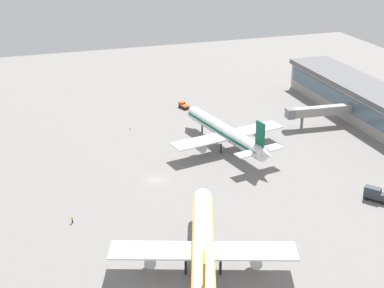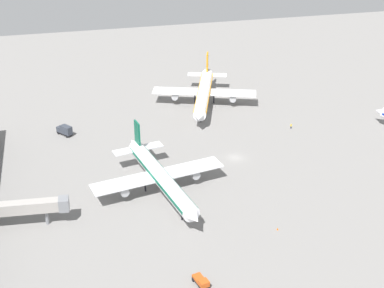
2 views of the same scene
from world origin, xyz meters
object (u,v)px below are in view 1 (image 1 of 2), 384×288
Objects in this scene: airplane_taxiing at (203,245)px; catering_truck at (375,194)px; ground_crew_worker at (72,220)px; safety_cone_near_gate at (130,129)px; airplane_distant at (226,132)px; pushback_tractor at (184,105)px.

catering_truck is at bearing -56.88° from airplane_taxiing.
catering_truck reaches higher than ground_crew_worker.
safety_cone_near_gate is (51.09, -24.34, -0.55)m from ground_crew_worker.
airplane_distant is at bearing -6.88° from airplane_taxiing.
catering_truck is at bearing 165.55° from ground_crew_worker.
ground_crew_worker reaches higher than safety_cone_near_gate.
ground_crew_worker is at bearing 154.53° from safety_cone_near_gate.
airplane_distant is 73.67× the size of safety_cone_near_gate.
airplane_taxiing reaches higher than airplane_distant.
pushback_tractor is 7.88× the size of safety_cone_near_gate.
airplane_distant is 26.47× the size of ground_crew_worker.
airplane_taxiing is at bearing 127.94° from ground_crew_worker.
ground_crew_worker is 2.78× the size of safety_cone_near_gate.
ground_crew_worker is 56.59m from safety_cone_near_gate.
airplane_distant is (52.98, -25.49, -0.08)m from airplane_taxiing.
airplane_taxiing is 0.99× the size of airplane_distant.
airplane_taxiing is 75.77m from safety_cone_near_gate.
catering_truck is 78.49m from safety_cone_near_gate.
pushback_tractor is at bearing -130.04° from ground_crew_worker.
catering_truck is (-40.69, -22.70, -3.23)m from airplane_distant.
pushback_tractor is at bearing -9.44° from airplane_distant.
airplane_taxiing is 93.33m from pushback_tractor.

